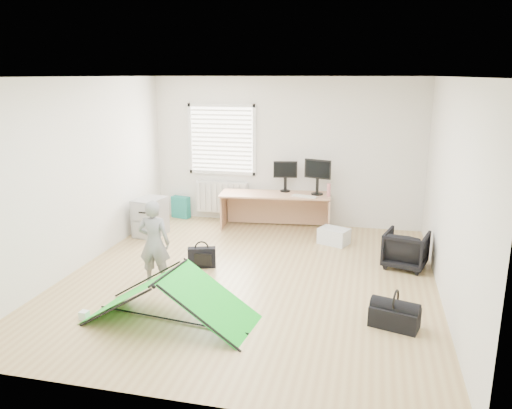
% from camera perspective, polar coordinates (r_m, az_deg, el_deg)
% --- Properties ---
extents(ground, '(5.50, 5.50, 0.00)m').
position_cam_1_polar(ground, '(6.97, -0.76, -8.39)').
color(ground, tan).
rests_on(ground, ground).
extents(back_wall, '(5.00, 0.02, 2.70)m').
position_cam_1_polar(back_wall, '(9.21, 3.35, 6.01)').
color(back_wall, silver).
rests_on(back_wall, ground).
extents(window, '(1.20, 0.06, 1.20)m').
position_cam_1_polar(window, '(9.43, -3.94, 7.42)').
color(window, silver).
rests_on(window, back_wall).
extents(radiator, '(1.00, 0.12, 0.60)m').
position_cam_1_polar(radiator, '(9.59, -3.89, 0.86)').
color(radiator, silver).
rests_on(radiator, back_wall).
extents(desk, '(2.01, 0.84, 0.67)m').
position_cam_1_polar(desk, '(8.99, 2.18, -0.82)').
color(desk, tan).
rests_on(desk, ground).
extents(filing_cabinet, '(0.50, 0.62, 0.66)m').
position_cam_1_polar(filing_cabinet, '(8.86, -11.99, -1.40)').
color(filing_cabinet, '#96999B').
rests_on(filing_cabinet, ground).
extents(monitor_left, '(0.44, 0.17, 0.41)m').
position_cam_1_polar(monitor_left, '(9.05, 3.38, 2.77)').
color(monitor_left, black).
rests_on(monitor_left, desk).
extents(monitor_right, '(0.49, 0.24, 0.46)m').
position_cam_1_polar(monitor_right, '(8.85, 7.03, 2.60)').
color(monitor_right, black).
rests_on(monitor_right, desk).
extents(keyboard, '(0.46, 0.25, 0.02)m').
position_cam_1_polar(keyboard, '(8.70, 5.55, 0.93)').
color(keyboard, beige).
rests_on(keyboard, desk).
extents(thermos, '(0.07, 0.07, 0.23)m').
position_cam_1_polar(thermos, '(8.79, 8.31, 1.67)').
color(thermos, '#C87072').
rests_on(thermos, desk).
extents(office_chair, '(0.72, 0.73, 0.54)m').
position_cam_1_polar(office_chair, '(7.58, 16.74, -4.94)').
color(office_chair, black).
rests_on(office_chair, ground).
extents(person, '(0.45, 0.32, 1.16)m').
position_cam_1_polar(person, '(6.72, -11.56, -4.31)').
color(person, gray).
rests_on(person, ground).
extents(kite, '(1.99, 1.06, 0.59)m').
position_cam_1_polar(kite, '(5.80, -9.80, -10.37)').
color(kite, '#12BE21').
rests_on(kite, ground).
extents(storage_crate, '(0.56, 0.48, 0.26)m').
position_cam_1_polar(storage_crate, '(8.38, 8.90, -3.59)').
color(storage_crate, silver).
rests_on(storage_crate, ground).
extents(tote_bag, '(0.38, 0.23, 0.42)m').
position_cam_1_polar(tote_bag, '(9.88, -8.58, -0.30)').
color(tote_bag, '#1C7D73').
rests_on(tote_bag, ground).
extents(laptop_bag, '(0.42, 0.23, 0.30)m').
position_cam_1_polar(laptop_bag, '(7.33, -6.20, -6.04)').
color(laptop_bag, black).
rests_on(laptop_bag, ground).
extents(white_box, '(0.10, 0.10, 0.09)m').
position_cam_1_polar(white_box, '(6.20, -19.04, -11.85)').
color(white_box, silver).
rests_on(white_box, ground).
extents(duffel_bag, '(0.58, 0.40, 0.23)m').
position_cam_1_polar(duffel_bag, '(5.88, 15.54, -12.32)').
color(duffel_bag, black).
rests_on(duffel_bag, ground).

